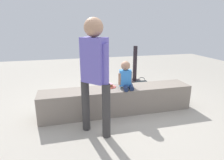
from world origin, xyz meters
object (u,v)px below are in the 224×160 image
(adult_standing, at_px, (95,68))
(cake_box_white, at_px, (73,97))
(child_seated, at_px, (126,76))
(water_bottle_far_side, at_px, (130,91))
(cake_plate, at_px, (110,86))
(handbag_black_leather, at_px, (141,85))
(party_cup_red, at_px, (129,88))
(gift_bag, at_px, (57,100))
(water_bottle_near_gift, at_px, (92,93))

(adult_standing, bearing_deg, cake_box_white, 100.22)
(child_seated, bearing_deg, cake_box_white, 137.15)
(adult_standing, distance_m, water_bottle_far_side, 1.91)
(cake_plate, distance_m, handbag_black_leather, 1.49)
(cake_box_white, distance_m, handbag_black_leather, 1.71)
(water_bottle_far_side, bearing_deg, party_cup_red, 72.41)
(gift_bag, bearing_deg, child_seated, -22.08)
(child_seated, bearing_deg, adult_standing, -137.98)
(child_seated, distance_m, water_bottle_near_gift, 1.19)
(water_bottle_far_side, relative_size, cake_box_white, 0.68)
(party_cup_red, bearing_deg, water_bottle_near_gift, -168.25)
(adult_standing, bearing_deg, party_cup_red, 56.45)
(handbag_black_leather, bearing_deg, water_bottle_far_side, -140.81)
(water_bottle_near_gift, relative_size, cake_box_white, 0.56)
(water_bottle_far_side, distance_m, cake_box_white, 1.28)
(handbag_black_leather, bearing_deg, gift_bag, -163.17)
(cake_plate, height_order, water_bottle_near_gift, cake_plate)
(gift_bag, xyz_separation_m, water_bottle_far_side, (1.60, 0.27, -0.05))
(gift_bag, distance_m, water_bottle_far_side, 1.62)
(cake_plate, height_order, party_cup_red, cake_plate)
(party_cup_red, bearing_deg, handbag_black_leather, -0.86)
(child_seated, height_order, cake_plate, child_seated)
(party_cup_red, bearing_deg, adult_standing, -123.55)
(cake_plate, distance_m, gift_bag, 1.09)
(adult_standing, xyz_separation_m, cake_box_white, (-0.26, 1.43, -0.94))
(party_cup_red, relative_size, cake_box_white, 0.31)
(adult_standing, relative_size, handbag_black_leather, 5.32)
(water_bottle_far_side, height_order, cake_box_white, water_bottle_far_side)
(cake_box_white, bearing_deg, adult_standing, -79.78)
(gift_bag, distance_m, handbag_black_leather, 2.10)
(child_seated, xyz_separation_m, cake_plate, (-0.26, 0.11, -0.19))
(adult_standing, height_order, handbag_black_leather, adult_standing)
(cake_plate, bearing_deg, party_cup_red, 53.50)
(party_cup_red, relative_size, handbag_black_leather, 0.34)
(cake_box_white, bearing_deg, handbag_black_leather, 9.00)
(water_bottle_far_side, bearing_deg, handbag_black_leather, 39.19)
(water_bottle_near_gift, distance_m, party_cup_red, 0.97)
(adult_standing, distance_m, party_cup_red, 2.25)
(gift_bag, height_order, cake_box_white, gift_bag)
(child_seated, height_order, water_bottle_near_gift, child_seated)
(cake_plate, height_order, gift_bag, cake_plate)
(gift_bag, relative_size, water_bottle_near_gift, 1.85)
(party_cup_red, xyz_separation_m, cake_box_white, (-1.38, -0.27, 0.00))
(cake_plate, relative_size, water_bottle_near_gift, 1.19)
(gift_bag, distance_m, party_cup_red, 1.82)
(party_cup_red, bearing_deg, child_seated, -113.18)
(water_bottle_near_gift, bearing_deg, handbag_black_leather, 8.74)
(child_seated, height_order, handbag_black_leather, child_seated)
(child_seated, distance_m, adult_standing, 0.93)
(child_seated, height_order, party_cup_red, child_seated)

